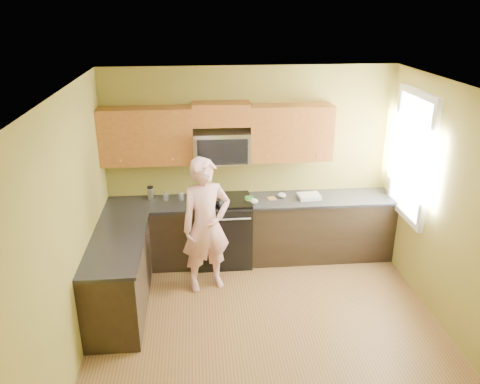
{
  "coord_description": "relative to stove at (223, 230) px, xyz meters",
  "views": [
    {
      "loc": [
        -0.73,
        -4.4,
        3.48
      ],
      "look_at": [
        -0.2,
        1.3,
        1.2
      ],
      "focal_mm": 35.96,
      "sensor_mm": 36.0,
      "label": 1
    }
  ],
  "objects": [
    {
      "name": "floor",
      "position": [
        0.4,
        -1.68,
        -0.47
      ],
      "size": [
        4.0,
        4.0,
        0.0
      ],
      "primitive_type": "plane",
      "color": "brown",
      "rests_on": "ground"
    },
    {
      "name": "napkin_b",
      "position": [
        0.83,
        0.07,
        0.48
      ],
      "size": [
        0.14,
        0.15,
        0.07
      ],
      "primitive_type": "ellipsoid",
      "rotation": [
        0.0,
        0.0,
        -0.18
      ],
      "color": "silver",
      "rests_on": "countertop_back"
    },
    {
      "name": "ceiling",
      "position": [
        0.4,
        -1.68,
        2.23
      ],
      "size": [
        4.0,
        4.0,
        0.0
      ],
      "primitive_type": "plane",
      "rotation": [
        3.14,
        0.0,
        0.0
      ],
      "color": "white",
      "rests_on": "ground"
    },
    {
      "name": "frying_pan",
      "position": [
        -0.11,
        -0.06,
        0.47
      ],
      "size": [
        0.35,
        0.48,
        0.06
      ],
      "primitive_type": null,
      "rotation": [
        0.0,
        0.0,
        0.26
      ],
      "color": "black",
      "rests_on": "stove"
    },
    {
      "name": "countertop_left",
      "position": [
        -1.29,
        -1.08,
        0.43
      ],
      "size": [
        0.62,
        1.6,
        0.04
      ],
      "primitive_type": "cube",
      "color": "black",
      "rests_on": "cabinet_left_run"
    },
    {
      "name": "wall_right",
      "position": [
        2.4,
        -1.68,
        0.88
      ],
      "size": [
        0.0,
        4.0,
        4.0
      ],
      "primitive_type": "plane",
      "rotation": [
        1.57,
        0.0,
        -1.57
      ],
      "color": "olive",
      "rests_on": "ground"
    },
    {
      "name": "toast_slice",
      "position": [
        0.68,
        0.02,
        0.45
      ],
      "size": [
        0.13,
        0.13,
        0.01
      ],
      "primitive_type": "cube",
      "rotation": [
        0.0,
        0.0,
        0.2
      ],
      "color": "#B27F47",
      "rests_on": "countertop_back"
    },
    {
      "name": "upper_cab_right",
      "position": [
        0.94,
        0.16,
        0.97
      ],
      "size": [
        1.12,
        0.33,
        0.75
      ],
      "primitive_type": null,
      "color": "#945722",
      "rests_on": "wall_back"
    },
    {
      "name": "wall_front",
      "position": [
        0.4,
        -3.67,
        0.88
      ],
      "size": [
        4.0,
        0.0,
        4.0
      ],
      "primitive_type": "plane",
      "rotation": [
        -1.57,
        0.0,
        0.0
      ],
      "color": "olive",
      "rests_on": "ground"
    },
    {
      "name": "dish_towel",
      "position": [
        1.21,
        0.01,
        0.47
      ],
      "size": [
        0.31,
        0.26,
        0.05
      ],
      "primitive_type": "cube",
      "rotation": [
        0.0,
        0.0,
        0.06
      ],
      "color": "white",
      "rests_on": "countertop_back"
    },
    {
      "name": "butter_tub",
      "position": [
        0.36,
        -0.04,
        0.45
      ],
      "size": [
        0.12,
        0.12,
        0.09
      ],
      "primitive_type": null,
      "rotation": [
        0.0,
        0.0,
        0.0
      ],
      "color": "#FFF943",
      "rests_on": "countertop_back"
    },
    {
      "name": "glass_b",
      "position": [
        -0.58,
        0.09,
        0.51
      ],
      "size": [
        0.08,
        0.08,
        0.12
      ],
      "primitive_type": "cylinder",
      "rotation": [
        0.0,
        0.0,
        -0.17
      ],
      "color": "silver",
      "rests_on": "countertop_back"
    },
    {
      "name": "travel_mug",
      "position": [
        -0.99,
        0.19,
        0.44
      ],
      "size": [
        0.1,
        0.1,
        0.18
      ],
      "primitive_type": null,
      "rotation": [
        0.0,
        0.0,
        0.26
      ],
      "color": "silver",
      "rests_on": "countertop_back"
    },
    {
      "name": "microwave",
      "position": [
        0.0,
        0.12,
        0.97
      ],
      "size": [
        0.76,
        0.4,
        0.42
      ],
      "primitive_type": null,
      "color": "silver",
      "rests_on": "wall_back"
    },
    {
      "name": "upper_cab_over_mw",
      "position": [
        0.0,
        0.16,
        1.62
      ],
      "size": [
        0.76,
        0.33,
        0.3
      ],
      "primitive_type": "cube",
      "color": "#945722",
      "rests_on": "wall_back"
    },
    {
      "name": "glass_c",
      "position": [
        -0.78,
        0.12,
        0.51
      ],
      "size": [
        0.08,
        0.08,
        0.12
      ],
      "primitive_type": "cylinder",
      "rotation": [
        0.0,
        0.0,
        0.18
      ],
      "color": "silver",
      "rests_on": "countertop_back"
    },
    {
      "name": "cabinet_back_run",
      "position": [
        0.4,
        0.02,
        -0.03
      ],
      "size": [
        4.0,
        0.6,
        0.88
      ],
      "primitive_type": "cube",
      "color": "black",
      "rests_on": "floor"
    },
    {
      "name": "window",
      "position": [
        2.38,
        -0.48,
        1.17
      ],
      "size": [
        0.06,
        1.06,
        1.66
      ],
      "primitive_type": null,
      "color": "white",
      "rests_on": "wall_right"
    },
    {
      "name": "cabinet_left_run",
      "position": [
        -1.3,
        -1.08,
        -0.03
      ],
      "size": [
        0.6,
        1.6,
        0.88
      ],
      "primitive_type": "cube",
      "color": "black",
      "rests_on": "floor"
    },
    {
      "name": "stove",
      "position": [
        0.0,
        0.0,
        0.0
      ],
      "size": [
        0.76,
        0.65,
        0.95
      ],
      "primitive_type": null,
      "color": "black",
      "rests_on": "floor"
    },
    {
      "name": "wall_back",
      "position": [
        0.4,
        0.32,
        0.88
      ],
      "size": [
        4.0,
        0.0,
        4.0
      ],
      "primitive_type": "plane",
      "rotation": [
        1.57,
        0.0,
        0.0
      ],
      "color": "olive",
      "rests_on": "ground"
    },
    {
      "name": "wall_left",
      "position": [
        -1.6,
        -1.68,
        0.88
      ],
      "size": [
        0.0,
        4.0,
        4.0
      ],
      "primitive_type": "plane",
      "rotation": [
        1.57,
        0.0,
        1.57
      ],
      "color": "olive",
      "rests_on": "ground"
    },
    {
      "name": "napkin_a",
      "position": [
        0.42,
        -0.1,
        0.48
      ],
      "size": [
        0.12,
        0.13,
        0.06
      ],
      "primitive_type": "ellipsoid",
      "rotation": [
        0.0,
        0.0,
        -0.09
      ],
      "color": "silver",
      "rests_on": "countertop_back"
    },
    {
      "name": "upper_cab_left",
      "position": [
        -0.99,
        0.16,
        0.97
      ],
      "size": [
        1.22,
        0.33,
        0.75
      ],
      "primitive_type": null,
      "color": "#945722",
      "rests_on": "wall_back"
    },
    {
      "name": "woman",
      "position": [
        -0.25,
        -0.65,
        0.4
      ],
      "size": [
        0.74,
        0.6,
        1.75
      ],
      "primitive_type": "imported",
      "rotation": [
        0.0,
        0.0,
        0.33
      ],
      "color": "#FF7F7F",
      "rests_on": "floor"
    },
    {
      "name": "countertop_back",
      "position": [
        0.4,
        0.01,
        0.43
      ],
      "size": [
        4.0,
        0.62,
        0.04
      ],
      "primitive_type": "cube",
      "color": "black",
      "rests_on": "cabinet_back_run"
    }
  ]
}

